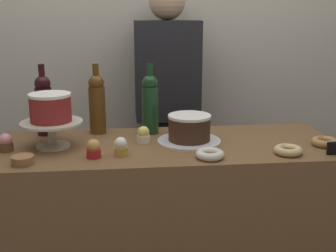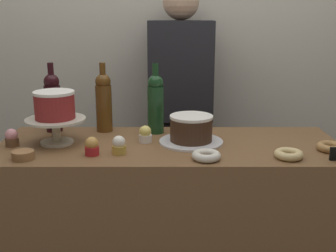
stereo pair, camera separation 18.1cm
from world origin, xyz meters
TOP-DOWN VIEW (x-y plane):
  - back_wall at (0.00, 0.86)m, footprint 6.00×0.05m
  - display_counter at (0.00, 0.00)m, footprint 1.47×0.56m
  - cake_stand_pedestal at (-0.48, 0.01)m, footprint 0.25×0.25m
  - white_layer_cake at (-0.48, 0.01)m, footprint 0.17×0.17m
  - silver_serving_platter at (0.09, 0.02)m, footprint 0.28×0.28m
  - chocolate_round_cake at (0.09, 0.02)m, footprint 0.19×0.19m
  - wine_bottle_amber at (-0.31, 0.21)m, footprint 0.08×0.08m
  - wine_bottle_dark_red at (-0.55, 0.21)m, footprint 0.08×0.08m
  - wine_bottle_green at (-0.06, 0.18)m, footprint 0.08×0.08m
  - cupcake_vanilla at (-0.20, -0.13)m, footprint 0.06×0.06m
  - cupcake_caramel at (-0.31, -0.15)m, footprint 0.06×0.06m
  - cupcake_strawberry at (-0.67, -0.03)m, footprint 0.06×0.06m
  - cupcake_lemon at (-0.10, 0.03)m, footprint 0.06×0.06m
  - donut_maple at (0.66, -0.09)m, footprint 0.11×0.11m
  - donut_sugar at (0.14, -0.20)m, footprint 0.11×0.11m
  - donut_glazed at (0.46, -0.19)m, footprint 0.11×0.11m
  - cookie_stack at (-0.56, -0.20)m, footprint 0.08×0.08m
  - price_sign_chalkboard at (0.65, -0.21)m, footprint 0.07×0.01m
  - barista_figure at (0.06, 0.65)m, footprint 0.36×0.22m

SIDE VIEW (x-z plane):
  - display_counter at x=0.00m, z-range 0.00..0.89m
  - barista_figure at x=0.06m, z-range 0.04..1.64m
  - silver_serving_platter at x=0.09m, z-range 0.89..0.90m
  - donut_maple at x=0.66m, z-range 0.89..0.93m
  - donut_sugar at x=0.14m, z-range 0.89..0.93m
  - donut_glazed at x=0.46m, z-range 0.89..0.93m
  - cookie_stack at x=-0.56m, z-range 0.89..0.93m
  - price_sign_chalkboard at x=0.65m, z-range 0.89..0.95m
  - cupcake_vanilla at x=-0.20m, z-range 0.89..0.97m
  - cupcake_caramel at x=-0.31m, z-range 0.89..0.97m
  - cupcake_strawberry at x=-0.67m, z-range 0.89..0.97m
  - cupcake_lemon at x=-0.10m, z-range 0.89..0.97m
  - chocolate_round_cake at x=0.09m, z-range 0.90..1.02m
  - cake_stand_pedestal at x=-0.48m, z-range 0.92..1.03m
  - wine_bottle_amber at x=-0.31m, z-range 0.88..1.20m
  - wine_bottle_dark_red at x=-0.55m, z-range 0.88..1.20m
  - wine_bottle_green at x=-0.06m, z-range 0.88..1.20m
  - white_layer_cake at x=-0.48m, z-range 1.01..1.12m
  - back_wall at x=0.00m, z-range 0.00..2.60m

